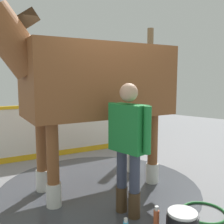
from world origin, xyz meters
TOP-DOWN VIEW (x-y plane):
  - ground_plane at (0.00, 0.00)m, footprint 16.00×16.00m
  - wet_patch at (-0.23, -0.21)m, footprint 3.12×3.12m
  - barrier_wall at (0.46, 1.60)m, footprint 4.16×1.66m
  - roof_post_far at (2.79, 0.76)m, footprint 0.16×0.16m
  - horse at (-0.34, -0.17)m, footprint 3.37×1.74m
  - handler at (-0.64, -1.06)m, footprint 0.27×0.66m
  - bottle_spray at (-0.69, -1.50)m, footprint 0.07×0.07m
  - hose_coil at (-0.01, -1.80)m, footprint 0.56×0.56m

SIDE VIEW (x-z plane):
  - ground_plane at x=0.00m, z-range -0.02..0.00m
  - wet_patch at x=-0.23m, z-range 0.00..0.00m
  - hose_coil at x=-0.01m, z-range 0.00..0.03m
  - bottle_spray at x=-0.69m, z-range -0.01..0.26m
  - barrier_wall at x=0.46m, z-range -0.04..1.11m
  - handler at x=-0.64m, z-range 0.12..1.77m
  - roof_post_far at x=2.79m, z-range 0.00..2.96m
  - horse at x=-0.34m, z-range 0.25..3.03m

